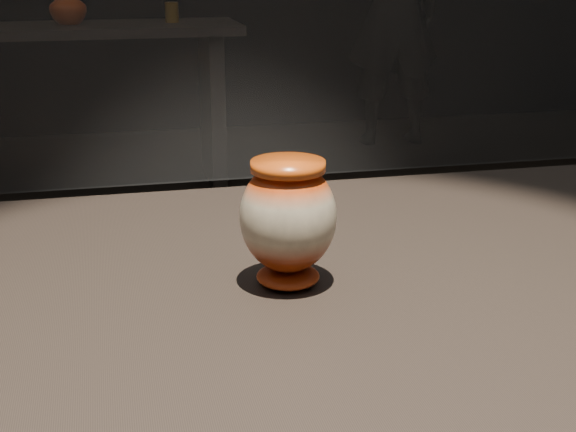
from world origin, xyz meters
name	(u,v)px	position (x,y,z in m)	size (l,w,h in m)	color
main_vase	(288,218)	(0.13, -0.03, 0.98)	(0.14, 0.14, 0.16)	maroon
back_shelf	(54,75)	(-0.33, 3.59, 0.64)	(2.00, 0.60, 0.90)	black
back_vase_mid	(68,5)	(-0.23, 3.61, 1.00)	(0.19, 0.19, 0.20)	maroon
back_vase_right	(172,12)	(0.32, 3.61, 0.95)	(0.07, 0.07, 0.11)	brown
visitor	(394,11)	(1.84, 4.26, 0.89)	(0.65, 0.43, 1.78)	black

